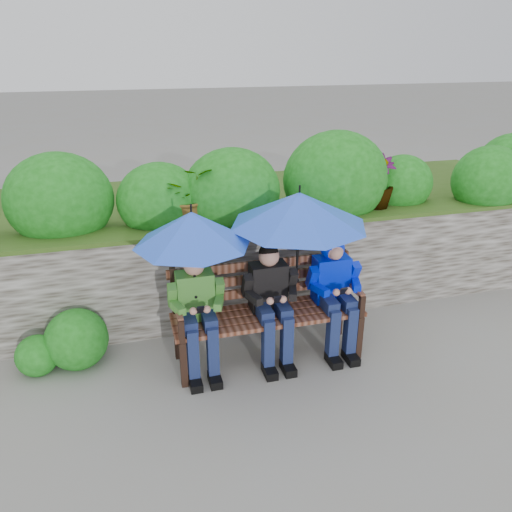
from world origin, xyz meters
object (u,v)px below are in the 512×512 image
object	(u,v)px
umbrella_left	(192,228)
boy_left	(197,307)
park_bench	(266,304)
boy_right	(334,285)
boy_middle	(271,298)
umbrella_right	(299,209)

from	to	relation	value
umbrella_left	boy_left	bearing A→B (deg)	-72.68
park_bench	boy_left	bearing A→B (deg)	-173.33
park_bench	boy_left	distance (m)	0.63
umbrella_left	park_bench	bearing A→B (deg)	4.69
boy_right	umbrella_left	bearing A→B (deg)	179.54
park_bench	boy_middle	size ratio (longest dim) A/B	1.56
umbrella_right	boy_left	bearing A→B (deg)	-177.14
park_bench	umbrella_right	distance (m)	0.90
umbrella_left	umbrella_right	distance (m)	0.89
boy_right	park_bench	bearing A→B (deg)	174.34
boy_right	boy_left	bearing A→B (deg)	-179.49
boy_left	umbrella_right	size ratio (longest dim) A/B	0.91
boy_left	umbrella_left	size ratio (longest dim) A/B	1.13
umbrella_left	boy_middle	bearing A→B (deg)	-1.96
boy_left	boy_middle	world-z (taller)	boy_middle
boy_left	umbrella_right	world-z (taller)	umbrella_right
umbrella_right	boy_right	bearing A→B (deg)	-5.46
boy_left	umbrella_left	distance (m)	0.69
park_bench	umbrella_left	size ratio (longest dim) A/B	1.77
boy_left	boy_right	bearing A→B (deg)	0.51
boy_middle	umbrella_right	size ratio (longest dim) A/B	0.92
boy_left	boy_middle	distance (m)	0.64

